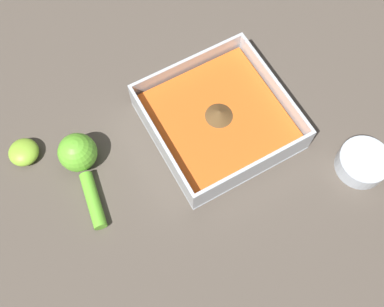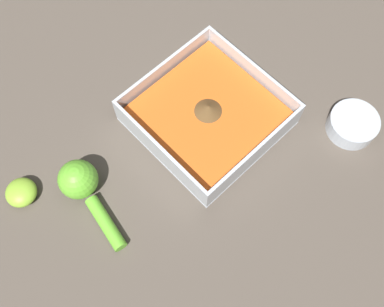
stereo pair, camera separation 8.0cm
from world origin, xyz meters
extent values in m
plane|color=brown|center=(0.00, 0.00, 0.00)|extent=(4.00, 4.00, 0.00)
cube|color=silver|center=(-0.02, 0.01, 0.00)|extent=(0.25, 0.25, 0.01)
cube|color=silver|center=(-0.02, 0.13, 0.04)|extent=(0.25, 0.01, 0.06)
cube|color=silver|center=(-0.02, -0.12, 0.04)|extent=(0.25, 0.01, 0.06)
cube|color=silver|center=(0.10, 0.01, 0.04)|extent=(0.01, 0.24, 0.06)
cube|color=silver|center=(-0.15, 0.01, 0.04)|extent=(0.01, 0.24, 0.06)
cube|color=orange|center=(-0.02, 0.01, 0.02)|extent=(0.23, 0.23, 0.03)
cone|color=brown|center=(-0.02, 0.01, 0.05)|extent=(0.05, 0.05, 0.02)
cylinder|color=silver|center=(0.16, -0.20, 0.02)|extent=(0.09, 0.09, 0.04)
cylinder|color=brown|center=(0.16, -0.20, 0.01)|extent=(0.08, 0.08, 0.02)
sphere|color=#6BC633|center=(-0.28, 0.07, 0.04)|extent=(0.07, 0.07, 0.07)
cylinder|color=#6BC633|center=(-0.30, -0.02, 0.01)|extent=(0.04, 0.11, 0.02)
ellipsoid|color=#93CC38|center=(-0.37, 0.13, 0.02)|extent=(0.06, 0.06, 0.03)
camera|label=1|loc=(-0.26, -0.31, 0.77)|focal=42.00mm
camera|label=2|loc=(-0.32, -0.27, 0.77)|focal=42.00mm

